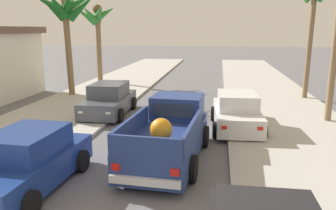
{
  "coord_description": "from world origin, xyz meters",
  "views": [
    {
      "loc": [
        2.17,
        -4.03,
        4.08
      ],
      "look_at": [
        0.26,
        8.85,
        1.2
      ],
      "focal_mm": 36.89,
      "sensor_mm": 36.0,
      "label": 1
    }
  ],
  "objects_px": {
    "pickup_truck": "(169,134)",
    "car_left_near": "(109,100)",
    "palm_tree_left_fore": "(97,20)",
    "car_left_mid": "(27,162)",
    "car_right_mid": "(237,112)",
    "palm_tree_right_fore": "(65,11)"
  },
  "relations": [
    {
      "from": "car_left_near",
      "to": "pickup_truck",
      "type": "bearing_deg",
      "value": -54.87
    },
    {
      "from": "palm_tree_right_fore",
      "to": "palm_tree_left_fore",
      "type": "bearing_deg",
      "value": 91.06
    },
    {
      "from": "pickup_truck",
      "to": "palm_tree_left_fore",
      "type": "relative_size",
      "value": 0.91
    },
    {
      "from": "car_right_mid",
      "to": "palm_tree_right_fore",
      "type": "height_order",
      "value": "palm_tree_right_fore"
    },
    {
      "from": "car_left_mid",
      "to": "palm_tree_left_fore",
      "type": "height_order",
      "value": "palm_tree_left_fore"
    },
    {
      "from": "car_left_near",
      "to": "car_right_mid",
      "type": "height_order",
      "value": "same"
    },
    {
      "from": "pickup_truck",
      "to": "palm_tree_right_fore",
      "type": "xyz_separation_m",
      "value": [
        -7.46,
        9.21,
        4.32
      ]
    },
    {
      "from": "car_right_mid",
      "to": "palm_tree_right_fore",
      "type": "xyz_separation_m",
      "value": [
        -9.74,
        5.56,
        4.39
      ]
    },
    {
      "from": "car_left_near",
      "to": "car_right_mid",
      "type": "xyz_separation_m",
      "value": [
        6.0,
        -1.63,
        0.0
      ]
    },
    {
      "from": "car_left_mid",
      "to": "palm_tree_right_fore",
      "type": "distance_m",
      "value": 13.32
    },
    {
      "from": "pickup_truck",
      "to": "palm_tree_right_fore",
      "type": "height_order",
      "value": "palm_tree_right_fore"
    },
    {
      "from": "car_left_near",
      "to": "palm_tree_left_fore",
      "type": "xyz_separation_m",
      "value": [
        -3.85,
        9.55,
        4.03
      ]
    },
    {
      "from": "palm_tree_right_fore",
      "to": "car_left_near",
      "type": "bearing_deg",
      "value": -46.38
    },
    {
      "from": "palm_tree_left_fore",
      "to": "car_left_mid",
      "type": "bearing_deg",
      "value": -76.43
    },
    {
      "from": "car_left_near",
      "to": "palm_tree_left_fore",
      "type": "height_order",
      "value": "palm_tree_left_fore"
    },
    {
      "from": "car_left_near",
      "to": "car_left_mid",
      "type": "bearing_deg",
      "value": -87.28
    },
    {
      "from": "car_right_mid",
      "to": "palm_tree_right_fore",
      "type": "relative_size",
      "value": 0.69
    },
    {
      "from": "car_left_mid",
      "to": "palm_tree_left_fore",
      "type": "relative_size",
      "value": 0.74
    },
    {
      "from": "car_right_mid",
      "to": "palm_tree_left_fore",
      "type": "bearing_deg",
      "value": 131.36
    },
    {
      "from": "pickup_truck",
      "to": "car_left_near",
      "type": "bearing_deg",
      "value": 125.13
    },
    {
      "from": "car_left_near",
      "to": "car_left_mid",
      "type": "height_order",
      "value": "same"
    },
    {
      "from": "pickup_truck",
      "to": "car_right_mid",
      "type": "relative_size",
      "value": 1.23
    }
  ]
}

